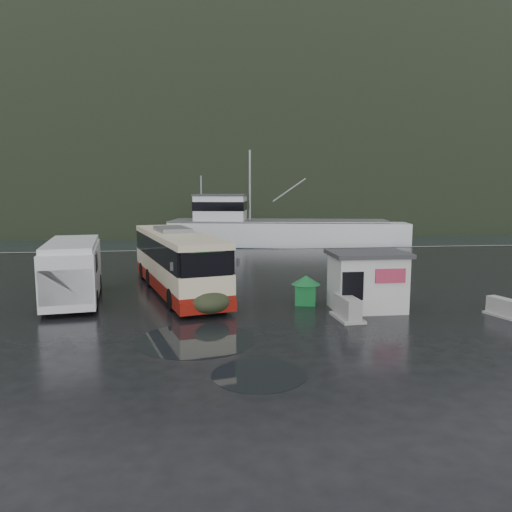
{
  "coord_description": "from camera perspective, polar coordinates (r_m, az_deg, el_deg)",
  "views": [
    {
      "loc": [
        -1.73,
        -20.93,
        5.13
      ],
      "look_at": [
        1.24,
        3.7,
        1.7
      ],
      "focal_mm": 35.0,
      "sensor_mm": 36.0,
      "label": 1
    }
  ],
  "objects": [
    {
      "name": "quay_edge",
      "position": [
        41.28,
        -4.41,
        0.71
      ],
      "size": [
        160.0,
        0.6,
        1.5
      ],
      "primitive_type": "cube",
      "color": "#999993",
      "rests_on": "ground"
    },
    {
      "name": "coach_bus",
      "position": [
        25.14,
        -8.93,
        -4.0
      ],
      "size": [
        5.55,
        11.5,
        3.15
      ],
      "primitive_type": null,
      "rotation": [
        0.0,
        0.0,
        0.26
      ],
      "color": "beige",
      "rests_on": "ground"
    },
    {
      "name": "puddles",
      "position": [
        16.28,
        -5.09,
        -10.5
      ],
      "size": [
        5.1,
        6.76,
        0.01
      ],
      "color": "black",
      "rests_on": "ground"
    },
    {
      "name": "dome_tent",
      "position": [
        20.89,
        -5.42,
        -6.38
      ],
      "size": [
        2.25,
        3.03,
        1.14
      ],
      "primitive_type": null,
      "rotation": [
        0.0,
        0.0,
        -0.06
      ],
      "color": "#2B331E",
      "rests_on": "ground"
    },
    {
      "name": "jersey_barrier_a",
      "position": [
        20.04,
        10.38,
        -7.09
      ],
      "size": [
        1.01,
        1.84,
        0.89
      ],
      "primitive_type": null,
      "rotation": [
        0.0,
        0.0,
        0.07
      ],
      "color": "#999993",
      "rests_on": "ground"
    },
    {
      "name": "harbor_water",
      "position": [
        131.04,
        -6.14,
        5.58
      ],
      "size": [
        300.0,
        180.0,
        0.02
      ],
      "primitive_type": "cube",
      "color": "black",
      "rests_on": "ground"
    },
    {
      "name": "waste_bin_right",
      "position": [
        22.8,
        12.1,
        -5.31
      ],
      "size": [
        1.18,
        1.18,
        1.35
      ],
      "primitive_type": null,
      "rotation": [
        0.0,
        0.0,
        -0.24
      ],
      "color": "#12672B",
      "rests_on": "ground"
    },
    {
      "name": "fishing_trawler",
      "position": [
        49.73,
        2.65,
        1.94
      ],
      "size": [
        25.81,
        9.91,
        10.09
      ],
      "primitive_type": null,
      "rotation": [
        0.0,
        0.0,
        -0.18
      ],
      "color": "silver",
      "rests_on": "ground"
    },
    {
      "name": "headland",
      "position": [
        271.23,
        -4.42,
        6.77
      ],
      "size": [
        780.0,
        540.0,
        570.0
      ],
      "primitive_type": "ellipsoid",
      "color": "black",
      "rests_on": "ground"
    },
    {
      "name": "white_van",
      "position": [
        24.24,
        -20.03,
        -4.83
      ],
      "size": [
        3.19,
        6.85,
        2.76
      ],
      "primitive_type": null,
      "rotation": [
        0.0,
        0.0,
        0.15
      ],
      "color": "silver",
      "rests_on": "ground"
    },
    {
      "name": "ground",
      "position": [
        21.61,
        -2.1,
        -5.86
      ],
      "size": [
        160.0,
        160.0,
        0.0
      ],
      "primitive_type": "plane",
      "color": "black",
      "rests_on": "ground"
    },
    {
      "name": "jersey_barrier_b",
      "position": [
        22.45,
        26.38,
        -6.17
      ],
      "size": [
        1.09,
        1.58,
        0.72
      ],
      "primitive_type": null,
      "rotation": [
        0.0,
        0.0,
        0.28
      ],
      "color": "#999993",
      "rests_on": "ground"
    },
    {
      "name": "ticket_kiosk",
      "position": [
        21.69,
        12.48,
        -6.0
      ],
      "size": [
        3.17,
        2.4,
        2.47
      ],
      "primitive_type": null,
      "rotation": [
        0.0,
        0.0,
        -0.0
      ],
      "color": "silver",
      "rests_on": "ground"
    },
    {
      "name": "waste_bin_left",
      "position": [
        22.26,
        5.69,
        -5.49
      ],
      "size": [
        1.14,
        1.14,
        1.29
      ],
      "primitive_type": null,
      "rotation": [
        0.0,
        0.0,
        -0.27
      ],
      "color": "#12672B",
      "rests_on": "ground"
    }
  ]
}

